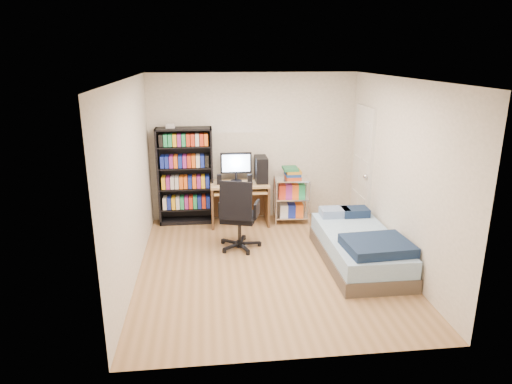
{
  "coord_description": "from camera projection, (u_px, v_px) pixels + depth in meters",
  "views": [
    {
      "loc": [
        -0.81,
        -5.63,
        2.8
      ],
      "look_at": [
        -0.13,
        0.4,
        0.95
      ],
      "focal_mm": 32.0,
      "sensor_mm": 36.0,
      "label": 1
    }
  ],
  "objects": [
    {
      "name": "media_shelf",
      "position": [
        185.0,
        175.0,
        7.63
      ],
      "size": [
        0.92,
        0.31,
        1.7
      ],
      "color": "black",
      "rests_on": "room"
    },
    {
      "name": "bed",
      "position": [
        360.0,
        247.0,
        6.28
      ],
      "size": [
        0.95,
        1.9,
        0.54
      ],
      "color": "brown",
      "rests_on": "room"
    },
    {
      "name": "wire_cart",
      "position": [
        292.0,
        187.0,
        7.73
      ],
      "size": [
        0.62,
        0.46,
        0.95
      ],
      "rotation": [
        0.0,
        0.0,
        -0.06
      ],
      "color": "silver",
      "rests_on": "room"
    },
    {
      "name": "room",
      "position": [
        269.0,
        178.0,
        5.89
      ],
      "size": [
        3.58,
        4.08,
        2.58
      ],
      "color": "#A57C52",
      "rests_on": "ground"
    },
    {
      "name": "door",
      "position": [
        362.0,
        168.0,
        7.43
      ],
      "size": [
        0.12,
        0.8,
        2.0
      ],
      "color": "silver",
      "rests_on": "room"
    },
    {
      "name": "computer_desk",
      "position": [
        245.0,
        186.0,
        7.68
      ],
      "size": [
        0.97,
        0.56,
        1.22
      ],
      "color": "tan",
      "rests_on": "room"
    },
    {
      "name": "office_chair",
      "position": [
        239.0,
        227.0,
        6.72
      ],
      "size": [
        0.8,
        0.8,
        1.08
      ],
      "rotation": [
        0.0,
        0.0,
        -0.3
      ],
      "color": "black",
      "rests_on": "room"
    }
  ]
}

